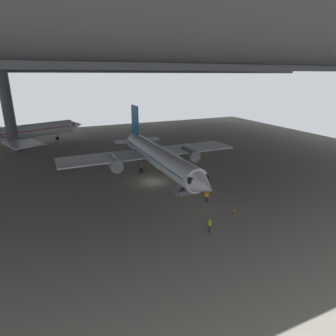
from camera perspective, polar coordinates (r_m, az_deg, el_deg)
The scene contains 9 objects.
ground_plane at distance 44.40m, azimuth -2.50°, elevation -2.68°, with size 110.00×110.00×0.00m, color gray.
hangar_structure at distance 54.56m, azimuth -8.58°, elevation 19.88°, with size 121.00×99.00×18.23m.
airplane_main at distance 46.42m, azimuth -2.17°, elevation 2.47°, with size 31.01×32.27×10.31m.
boarding_stairs at distance 39.72m, azimuth 3.54°, elevation -4.19°, with size 3.97×1.56×4.42m.
crew_worker_near_nose at distance 30.49m, azimuth 8.42°, elevation -11.18°, with size 0.32×0.53×1.69m.
crew_worker_by_stairs at distance 37.14m, azimuth 7.80°, elevation -5.56°, with size 0.46×0.39×1.68m.
airplane_distant at distance 74.61m, azimuth -27.62°, elevation 6.41°, with size 29.88×29.79×9.98m.
traffic_cone_orange at distance 35.35m, azimuth 13.20°, elevation -8.39°, with size 0.36×0.36×0.60m.
baggage_tug at distance 56.96m, azimuth 1.75°, elevation 2.64°, with size 1.66×2.39×0.90m.
Camera 1 is at (-15.06, -38.63, 15.86)m, focal length 30.25 mm.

